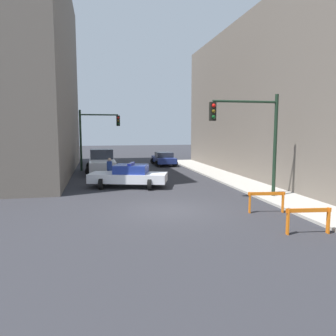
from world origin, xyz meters
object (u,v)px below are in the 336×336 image
object	(u,v)px
pedestrian_crossing	(110,170)
barrier_mid	(266,199)
police_car	(129,176)
barrier_front	(308,216)
traffic_light_near	(255,130)
traffic_light_far	(94,131)
white_truck	(102,162)
parked_car_near	(164,159)

from	to	relation	value
pedestrian_crossing	barrier_mid	world-z (taller)	pedestrian_crossing
police_car	barrier_front	bearing A→B (deg)	-136.78
pedestrian_crossing	barrier_front	distance (m)	13.91
traffic_light_near	police_car	world-z (taller)	traffic_light_near
police_car	pedestrian_crossing	distance (m)	2.30
traffic_light_far	police_car	distance (m)	9.54
traffic_light_near	white_truck	size ratio (longest dim) A/B	0.96
barrier_front	traffic_light_near	bearing A→B (deg)	82.12
pedestrian_crossing	barrier_front	xyz separation A→B (m)	(6.20, -12.45, -0.24)
traffic_light_far	barrier_front	bearing A→B (deg)	-69.44
traffic_light_near	barrier_front	size ratio (longest dim) A/B	3.26
white_truck	traffic_light_far	bearing A→B (deg)	109.96
police_car	barrier_mid	world-z (taller)	police_car
parked_car_near	traffic_light_far	bearing A→B (deg)	-155.95
traffic_light_near	barrier_mid	xyz separation A→B (m)	(-0.72, -2.71, -2.91)
pedestrian_crossing	parked_car_near	bearing A→B (deg)	113.93
traffic_light_far	barrier_mid	size ratio (longest dim) A/B	3.28
white_truck	barrier_front	xyz separation A→B (m)	(6.63, -17.67, -0.29)
traffic_light_near	traffic_light_far	distance (m)	15.87
white_truck	barrier_mid	xyz separation A→B (m)	(6.69, -14.73, -0.29)
traffic_light_far	parked_car_near	distance (m)	7.81
traffic_light_far	parked_car_near	bearing A→B (deg)	23.40
parked_car_near	barrier_front	xyz separation A→B (m)	(0.53, -22.24, -0.06)
pedestrian_crossing	barrier_front	bearing A→B (deg)	-9.54
barrier_front	barrier_mid	size ratio (longest dim) A/B	1.00
police_car	white_truck	distance (m)	7.40
white_truck	parked_car_near	size ratio (longest dim) A/B	1.25
traffic_light_far	police_car	bearing A→B (deg)	-76.40
barrier_mid	traffic_light_far	bearing A→B (deg)	114.03
parked_car_near	pedestrian_crossing	world-z (taller)	pedestrian_crossing
traffic_light_far	pedestrian_crossing	world-z (taller)	traffic_light_far
traffic_light_near	parked_car_near	size ratio (longest dim) A/B	1.20
barrier_mid	police_car	bearing A→B (deg)	124.54
traffic_light_near	pedestrian_crossing	distance (m)	10.10
traffic_light_far	barrier_mid	distance (m)	18.16
parked_car_near	police_car	bearing A→B (deg)	-110.48
police_car	parked_car_near	bearing A→B (deg)	-3.95
traffic_light_far	pedestrian_crossing	size ratio (longest dim) A/B	3.13
pedestrian_crossing	barrier_mid	bearing A→B (deg)	-2.67
parked_car_near	white_truck	bearing A→B (deg)	-142.48
pedestrian_crossing	barrier_mid	size ratio (longest dim) A/B	1.05
white_truck	barrier_mid	world-z (taller)	white_truck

